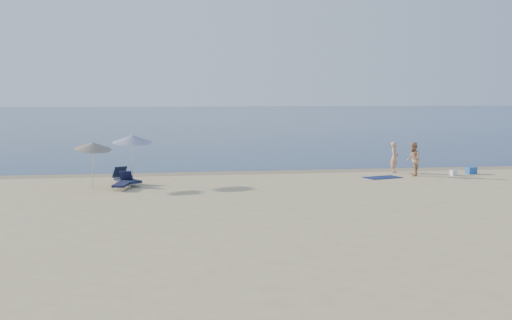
{
  "coord_description": "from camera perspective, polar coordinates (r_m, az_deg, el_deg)",
  "views": [
    {
      "loc": [
        -8.02,
        -13.2,
        4.1
      ],
      "look_at": [
        -3.45,
        16.0,
        1.0
      ],
      "focal_mm": 45.0,
      "sensor_mm": 36.0,
      "label": 1
    }
  ],
  "objects": [
    {
      "name": "sea",
      "position": [
        113.56,
        -4.85,
        3.9
      ],
      "size": [
        240.0,
        160.0,
        0.01
      ],
      "primitive_type": "cube",
      "color": "#0B2145",
      "rests_on": "ground"
    },
    {
      "name": "wet_sand_strip",
      "position": [
        33.82,
        4.89,
        -0.99
      ],
      "size": [
        240.0,
        1.6,
        0.0
      ],
      "primitive_type": "cube",
      "color": "#847254",
      "rests_on": "ground"
    },
    {
      "name": "person_left",
      "position": [
        33.8,
        12.21,
        0.25
      ],
      "size": [
        0.64,
        0.7,
        1.6
      ],
      "primitive_type": "imported",
      "rotation": [
        0.0,
        0.0,
        1.0
      ],
      "color": "tan",
      "rests_on": "ground"
    },
    {
      "name": "person_right",
      "position": [
        32.66,
        13.8,
        0.08
      ],
      "size": [
        0.85,
        0.97,
        1.67
      ],
      "primitive_type": "imported",
      "rotation": [
        0.0,
        0.0,
        -1.89
      ],
      "color": "tan",
      "rests_on": "ground"
    },
    {
      "name": "beach_towel",
      "position": [
        31.7,
        11.16,
        -1.53
      ],
      "size": [
        1.95,
        1.43,
        0.03
      ],
      "primitive_type": "cube",
      "rotation": [
        0.0,
        0.0,
        0.29
      ],
      "color": "#0E1946",
      "rests_on": "ground"
    },
    {
      "name": "white_bag",
      "position": [
        33.45,
        17.11,
        -1.08
      ],
      "size": [
        0.39,
        0.36,
        0.27
      ],
      "primitive_type": "cube",
      "rotation": [
        0.0,
        0.0,
        0.34
      ],
      "color": "silver",
      "rests_on": "ground"
    },
    {
      "name": "blue_cooler",
      "position": [
        34.34,
        18.58,
        -0.89
      ],
      "size": [
        0.56,
        0.45,
        0.35
      ],
      "primitive_type": "cube",
      "rotation": [
        0.0,
        0.0,
        0.22
      ],
      "color": "#1F54AB",
      "rests_on": "ground"
    },
    {
      "name": "umbrella_near",
      "position": [
        29.39,
        -10.94,
        1.86
      ],
      "size": [
        1.91,
        1.93,
        2.35
      ],
      "rotation": [
        0.0,
        0.0,
        0.06
      ],
      "color": "silver",
      "rests_on": "ground"
    },
    {
      "name": "umbrella_far",
      "position": [
        28.55,
        -14.27,
        1.22
      ],
      "size": [
        2.07,
        2.09,
        2.13
      ],
      "rotation": [
        0.0,
        0.0,
        0.4
      ],
      "color": "silver",
      "rests_on": "ground"
    },
    {
      "name": "lounger_left",
      "position": [
        29.09,
        -11.46,
        -1.66
      ],
      "size": [
        1.39,
        1.86,
        0.8
      ],
      "rotation": [
        0.0,
        0.0,
        0.51
      ],
      "color": "#141C37",
      "rests_on": "ground"
    },
    {
      "name": "lounger_right",
      "position": [
        28.12,
        -11.77,
        -1.99
      ],
      "size": [
        0.83,
        1.7,
        0.72
      ],
      "rotation": [
        0.0,
        0.0,
        -0.19
      ],
      "color": "#151839",
      "rests_on": "ground"
    }
  ]
}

